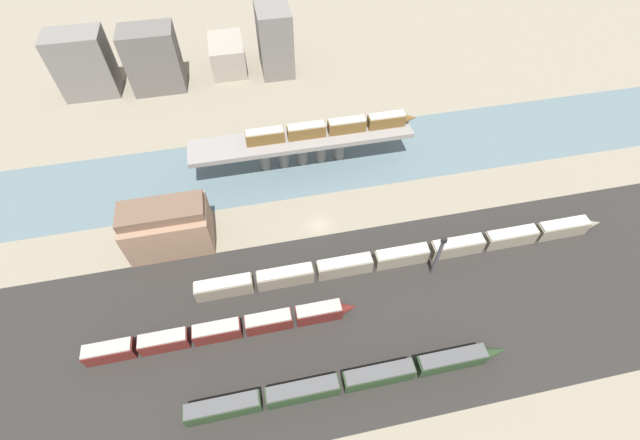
% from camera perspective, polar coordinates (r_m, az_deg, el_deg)
% --- Properties ---
extents(ground_plane, '(400.00, 400.00, 0.00)m').
position_cam_1_polar(ground_plane, '(99.92, -0.12, -0.75)').
color(ground_plane, gray).
extents(railbed_yard, '(280.00, 42.00, 0.01)m').
position_cam_1_polar(railbed_yard, '(87.59, 3.09, -12.98)').
color(railbed_yard, '#282623').
rests_on(railbed_yard, ground).
extents(river_water, '(320.00, 24.53, 0.01)m').
position_cam_1_polar(river_water, '(114.39, -2.32, 7.74)').
color(river_water, slate).
rests_on(river_water, ground).
extents(bridge, '(56.19, 8.91, 8.57)m').
position_cam_1_polar(bridge, '(109.91, -2.43, 10.25)').
color(bridge, gray).
rests_on(bridge, ground).
extents(train_on_bridge, '(43.57, 2.66, 3.52)m').
position_cam_1_polar(train_on_bridge, '(108.66, 1.49, 12.22)').
color(train_on_bridge, brown).
rests_on(train_on_bridge, bridge).
extents(train_yard_near, '(58.83, 2.82, 3.96)m').
position_cam_1_polar(train_yard_near, '(81.00, 3.88, -20.70)').
color(train_yard_near, '#23381E').
rests_on(train_yard_near, ground).
extents(train_yard_mid, '(51.78, 2.84, 3.89)m').
position_cam_1_polar(train_yard_mid, '(86.34, -12.83, -14.17)').
color(train_yard_mid, '#5B1E19').
rests_on(train_yard_mid, ground).
extents(train_yard_far, '(92.00, 2.84, 4.06)m').
position_cam_1_polar(train_yard_far, '(94.52, 11.56, -4.63)').
color(train_yard_far, gray).
rests_on(train_yard_far, ground).
extents(warehouse_building, '(18.00, 10.07, 12.16)m').
position_cam_1_polar(warehouse_building, '(98.12, -19.65, -0.85)').
color(warehouse_building, '#937056').
rests_on(warehouse_building, ground).
extents(signal_tower, '(1.00, 0.78, 12.26)m').
position_cam_1_polar(signal_tower, '(90.68, 15.45, -4.66)').
color(signal_tower, '#4C4C51').
rests_on(signal_tower, ground).
extents(city_block_far_left, '(15.75, 10.03, 18.88)m').
position_cam_1_polar(city_block_far_left, '(150.56, -29.01, 17.70)').
color(city_block_far_left, slate).
rests_on(city_block_far_left, ground).
extents(city_block_left, '(15.38, 10.26, 18.76)m').
position_cam_1_polar(city_block_left, '(144.71, -21.35, 19.32)').
color(city_block_left, '#605B56').
rests_on(city_block_left, ground).
extents(city_block_center, '(10.60, 15.78, 9.30)m').
position_cam_1_polar(city_block_center, '(150.37, -12.24, 20.70)').
color(city_block_center, gray).
rests_on(city_block_center, ground).
extents(city_block_right, '(10.00, 15.03, 20.18)m').
position_cam_1_polar(city_block_right, '(145.21, -6.07, 22.84)').
color(city_block_right, slate).
rests_on(city_block_right, ground).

